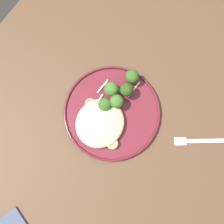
{
  "coord_description": "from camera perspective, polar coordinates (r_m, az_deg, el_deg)",
  "views": [
    {
      "loc": [
        -0.08,
        -0.05,
        1.58
      ],
      "look_at": [
        0.05,
        0.04,
        0.76
      ],
      "focal_mm": 45.32,
      "sensor_mm": 36.0,
      "label": 1
    }
  ],
  "objects": [
    {
      "name": "seared_scallop_front_small",
      "position": [
        0.83,
        -1.38,
        -2.75
      ],
      "size": [
        0.03,
        0.03,
        0.01
      ],
      "color": "beige",
      "rests_on": "dinner_plate"
    },
    {
      "name": "noodle_bed",
      "position": [
        0.83,
        -2.39,
        -2.14
      ],
      "size": [
        0.15,
        0.14,
        0.03
      ],
      "color": "beige",
      "rests_on": "dinner_plate"
    },
    {
      "name": "onion_sliver_curled_piece",
      "position": [
        0.86,
        4.42,
        4.56
      ],
      "size": [
        0.06,
        0.01,
        0.0
      ],
      "primitive_type": "cube",
      "rotation": [
        0.0,
        0.0,
        6.22
      ],
      "color": "silver",
      "rests_on": "dinner_plate"
    },
    {
      "name": "wooden_dining_table",
      "position": [
        0.93,
        0.1,
        -4.79
      ],
      "size": [
        1.4,
        1.0,
        0.74
      ],
      "color": "brown",
      "rests_on": "ground"
    },
    {
      "name": "dinner_plate",
      "position": [
        0.85,
        -0.0,
        -0.14
      ],
      "size": [
        0.29,
        0.29,
        0.02
      ],
      "color": "maroon",
      "rests_on": "wooden_dining_table"
    },
    {
      "name": "broccoli_floret_near_rim",
      "position": [
        0.82,
        -1.41,
        1.52
      ],
      "size": [
        0.04,
        0.04,
        0.05
      ],
      "color": "#89A356",
      "rests_on": "dinner_plate"
    },
    {
      "name": "seared_scallop_rear_pale",
      "position": [
        0.83,
        -4.19,
        -1.19
      ],
      "size": [
        0.03,
        0.03,
        0.02
      ],
      "color": "#DBB77A",
      "rests_on": "dinner_plate"
    },
    {
      "name": "onion_sliver_pale_crescent",
      "position": [
        0.85,
        0.14,
        1.61
      ],
      "size": [
        0.04,
        0.02,
        0.0
      ],
      "primitive_type": "cube",
      "rotation": [
        0.0,
        0.0,
        5.73
      ],
      "color": "silver",
      "rests_on": "dinner_plate"
    },
    {
      "name": "seared_scallop_large_seared",
      "position": [
        0.83,
        1.41,
        -0.8
      ],
      "size": [
        0.02,
        0.02,
        0.02
      ],
      "color": "#E5C689",
      "rests_on": "dinner_plate"
    },
    {
      "name": "ground",
      "position": [
        1.59,
        0.06,
        -7.19
      ],
      "size": [
        6.0,
        6.0,
        0.0
      ],
      "primitive_type": "plane",
      "color": "#2D2B28"
    },
    {
      "name": "seared_scallop_on_noodles",
      "position": [
        0.84,
        -4.44,
        1.72
      ],
      "size": [
        0.03,
        0.03,
        0.02
      ],
      "color": "#DBB77A",
      "rests_on": "dinner_plate"
    },
    {
      "name": "onion_sliver_short_strip",
      "position": [
        0.85,
        -2.65,
        2.27
      ],
      "size": [
        0.05,
        0.01,
        0.0
      ],
      "primitive_type": "cube",
      "rotation": [
        0.0,
        0.0,
        3.24
      ],
      "color": "silver",
      "rests_on": "dinner_plate"
    },
    {
      "name": "dinner_fork",
      "position": [
        0.88,
        17.84,
        -5.58
      ],
      "size": [
        0.12,
        0.16,
        0.0
      ],
      "color": "silver",
      "rests_on": "wooden_dining_table"
    },
    {
      "name": "broccoli_floret_center_pile",
      "position": [
        0.84,
        4.05,
        7.12
      ],
      "size": [
        0.04,
        0.04,
        0.06
      ],
      "color": "#89A356",
      "rests_on": "dinner_plate"
    },
    {
      "name": "onion_sliver_long_sliver",
      "position": [
        0.86,
        -1.9,
        5.2
      ],
      "size": [
        0.05,
        0.01,
        0.0
      ],
      "primitive_type": "cube",
      "rotation": [
        0.0,
        0.0,
        3.09
      ],
      "color": "silver",
      "rests_on": "dinner_plate"
    },
    {
      "name": "broccoli_floret_front_edge",
      "position": [
        0.81,
        0.96,
        2.15
      ],
      "size": [
        0.04,
        0.04,
        0.06
      ],
      "color": "#89A356",
      "rests_on": "dinner_plate"
    },
    {
      "name": "seared_scallop_right_edge",
      "position": [
        0.83,
        -1.26,
        -1.11
      ],
      "size": [
        0.03,
        0.03,
        0.02
      ],
      "color": "#DBB77A",
      "rests_on": "dinner_plate"
    },
    {
      "name": "seared_scallop_left_edge",
      "position": [
        0.84,
        -1.47,
        1.42
      ],
      "size": [
        0.04,
        0.04,
        0.01
      ],
      "color": "#E5C689",
      "rests_on": "dinner_plate"
    },
    {
      "name": "seared_scallop_tiny_bay",
      "position": [
        0.82,
        0.06,
        -6.41
      ],
      "size": [
        0.03,
        0.03,
        0.01
      ],
      "color": "beige",
      "rests_on": "dinner_plate"
    },
    {
      "name": "broccoli_floret_small_sprig",
      "position": [
        0.82,
        2.94,
        4.51
      ],
      "size": [
        0.04,
        0.04,
        0.06
      ],
      "color": "#7A994C",
      "rests_on": "dinner_plate"
    },
    {
      "name": "broccoli_floret_left_leaning",
      "position": [
        0.82,
        -0.16,
        4.67
      ],
      "size": [
        0.04,
        0.04,
        0.06
      ],
      "color": "#7A994C",
      "rests_on": "dinner_plate"
    }
  ]
}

